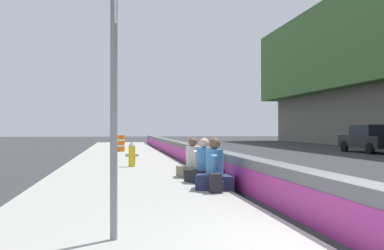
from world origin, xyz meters
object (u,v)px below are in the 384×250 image
(seated_person_middle, at_px, (204,168))
(seated_person_rear, at_px, (193,165))
(parked_car_midline, at_px, (370,139))
(fire_hydrant, at_px, (132,154))
(construction_barrel, at_px, (120,143))
(route_sign_post, at_px, (114,69))
(seated_person_foreground, at_px, (215,173))
(backpack, at_px, (216,183))

(seated_person_middle, xyz_separation_m, seated_person_rear, (1.24, 0.09, -0.01))
(parked_car_midline, bearing_deg, fire_hydrant, 122.86)
(fire_hydrant, height_order, construction_barrel, construction_barrel)
(route_sign_post, relative_size, seated_person_rear, 3.31)
(route_sign_post, xyz_separation_m, seated_person_rear, (6.92, -2.09, -1.73))
(seated_person_middle, distance_m, parked_car_midline, 19.42)
(route_sign_post, distance_m, seated_person_rear, 7.43)
(seated_person_foreground, relative_size, backpack, 2.85)
(seated_person_middle, height_order, seated_person_rear, seated_person_middle)
(route_sign_post, distance_m, fire_hydrant, 10.79)
(route_sign_post, height_order, backpack, route_sign_post)
(seated_person_foreground, distance_m, backpack, 0.61)
(route_sign_post, bearing_deg, construction_barrel, -0.42)
(backpack, relative_size, construction_barrel, 0.42)
(backpack, height_order, parked_car_midline, parked_car_midline)
(construction_barrel, bearing_deg, seated_person_foreground, -173.30)
(seated_person_rear, xyz_separation_m, construction_barrel, (14.49, 1.93, 0.14))
(fire_hydrant, xyz_separation_m, seated_person_foreground, (-6.32, -1.64, -0.09))
(route_sign_post, distance_m, parked_car_midline, 25.22)
(fire_hydrant, bearing_deg, backpack, -167.36)
(seated_person_rear, bearing_deg, parked_car_midline, -44.74)
(backpack, distance_m, construction_barrel, 17.76)
(parked_car_midline, bearing_deg, seated_person_rear, 135.26)
(construction_barrel, bearing_deg, seated_person_rear, -172.41)
(route_sign_post, distance_m, backpack, 4.68)
(seated_person_rear, bearing_deg, backpack, 179.64)
(seated_person_foreground, height_order, parked_car_midline, parked_car_midline)
(route_sign_post, xyz_separation_m, fire_hydrant, (10.66, -0.52, -1.62))
(seated_person_foreground, bearing_deg, seated_person_middle, -0.69)
(route_sign_post, height_order, seated_person_foreground, route_sign_post)
(fire_hydrant, height_order, seated_person_middle, seated_person_middle)
(seated_person_foreground, relative_size, seated_person_middle, 1.03)
(backpack, bearing_deg, seated_person_middle, -3.32)
(backpack, bearing_deg, construction_barrel, 6.18)
(seated_person_rear, height_order, parked_car_midline, parked_car_midline)
(seated_person_middle, bearing_deg, construction_barrel, 7.33)
(fire_hydrant, distance_m, seated_person_middle, 5.25)
(fire_hydrant, height_order, backpack, fire_hydrant)
(seated_person_foreground, height_order, backpack, seated_person_foreground)
(route_sign_post, distance_m, seated_person_foreground, 5.14)
(parked_car_midline, bearing_deg, seated_person_middle, 138.03)
(seated_person_foreground, bearing_deg, route_sign_post, 153.47)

